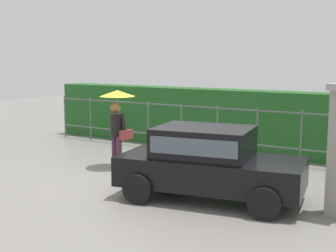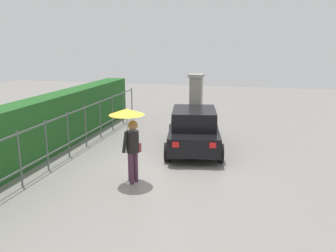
{
  "view_description": "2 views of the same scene",
  "coord_description": "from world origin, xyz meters",
  "views": [
    {
      "loc": [
        6.11,
        -8.66,
        2.86
      ],
      "look_at": [
        0.58,
        0.11,
        1.32
      ],
      "focal_mm": 48.9,
      "sensor_mm": 36.0,
      "label": 1
    },
    {
      "loc": [
        -9.69,
        -2.51,
        3.75
      ],
      "look_at": [
        0.52,
        0.04,
        1.18
      ],
      "focal_mm": 37.52,
      "sensor_mm": 36.0,
      "label": 2
    }
  ],
  "objects": [
    {
      "name": "ground_plane",
      "position": [
        0.0,
        0.0,
        0.0
      ],
      "size": [
        40.0,
        40.0,
        0.0
      ],
      "primitive_type": "plane",
      "color": "gray"
    },
    {
      "name": "car",
      "position": [
        1.95,
        -0.53,
        0.8
      ],
      "size": [
        3.94,
        2.38,
        1.48
      ],
      "rotation": [
        0.0,
        0.0,
        0.18
      ],
      "color": "black",
      "rests_on": "ground"
    },
    {
      "name": "pedestrian",
      "position": [
        -1.3,
        0.61,
        1.45
      ],
      "size": [
        0.93,
        0.93,
        2.04
      ],
      "rotation": [
        0.0,
        0.0,
        1.29
      ],
      "color": "#47283D",
      "rests_on": "ground"
    },
    {
      "name": "fence_section",
      "position": [
        0.26,
        3.34,
        0.83
      ],
      "size": [
        12.38,
        0.05,
        1.5
      ],
      "color": "#59605B",
      "rests_on": "ground"
    },
    {
      "name": "hedge_row",
      "position": [
        0.26,
        4.31,
        0.95
      ],
      "size": [
        13.33,
        0.9,
        1.9
      ],
      "primitive_type": "cube",
      "color": "#235B23",
      "rests_on": "ground"
    }
  ]
}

